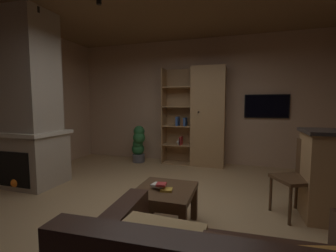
{
  "coord_description": "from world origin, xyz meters",
  "views": [
    {
      "loc": [
        0.93,
        -2.64,
        1.34
      ],
      "look_at": [
        0.0,
        0.4,
        1.05
      ],
      "focal_mm": 24.43,
      "sensor_mm": 36.0,
      "label": 1
    }
  ],
  "objects_px": {
    "dining_chair": "(301,173)",
    "table_book_1": "(158,185)",
    "table_book_2": "(161,184)",
    "potted_floor_plant": "(139,144)",
    "bookshelf_cabinet": "(204,117)",
    "wall_mounted_tv": "(266,106)",
    "coffee_table": "(165,196)",
    "table_book_0": "(166,190)",
    "stone_fireplace": "(31,109)"
  },
  "relations": [
    {
      "from": "stone_fireplace",
      "to": "bookshelf_cabinet",
      "type": "relative_size",
      "value": 1.31
    },
    {
      "from": "coffee_table",
      "to": "table_book_2",
      "type": "bearing_deg",
      "value": -117.56
    },
    {
      "from": "wall_mounted_tv",
      "to": "table_book_2",
      "type": "bearing_deg",
      "value": -113.78
    },
    {
      "from": "bookshelf_cabinet",
      "to": "table_book_1",
      "type": "distance_m",
      "value": 2.84
    },
    {
      "from": "bookshelf_cabinet",
      "to": "potted_floor_plant",
      "type": "xyz_separation_m",
      "value": [
        -1.5,
        -0.17,
        -0.64
      ]
    },
    {
      "from": "dining_chair",
      "to": "table_book_1",
      "type": "bearing_deg",
      "value": -153.77
    },
    {
      "from": "table_book_2",
      "to": "potted_floor_plant",
      "type": "height_order",
      "value": "potted_floor_plant"
    },
    {
      "from": "stone_fireplace",
      "to": "bookshelf_cabinet",
      "type": "bearing_deg",
      "value": 39.2
    },
    {
      "from": "table_book_0",
      "to": "table_book_1",
      "type": "bearing_deg",
      "value": 160.5
    },
    {
      "from": "bookshelf_cabinet",
      "to": "dining_chair",
      "type": "xyz_separation_m",
      "value": [
        1.45,
        -2.02,
        -0.54
      ]
    },
    {
      "from": "stone_fireplace",
      "to": "dining_chair",
      "type": "xyz_separation_m",
      "value": [
        4.01,
        0.07,
        -0.76
      ]
    },
    {
      "from": "stone_fireplace",
      "to": "dining_chair",
      "type": "bearing_deg",
      "value": 1.0
    },
    {
      "from": "table_book_0",
      "to": "dining_chair",
      "type": "height_order",
      "value": "dining_chair"
    },
    {
      "from": "stone_fireplace",
      "to": "wall_mounted_tv",
      "type": "height_order",
      "value": "stone_fireplace"
    },
    {
      "from": "bookshelf_cabinet",
      "to": "table_book_2",
      "type": "xyz_separation_m",
      "value": [
        -0.04,
        -2.81,
        -0.57
      ]
    },
    {
      "from": "coffee_table",
      "to": "table_book_1",
      "type": "xyz_separation_m",
      "value": [
        -0.07,
        -0.02,
        0.12
      ]
    },
    {
      "from": "stone_fireplace",
      "to": "wall_mounted_tv",
      "type": "distance_m",
      "value": 4.48
    },
    {
      "from": "table_book_2",
      "to": "wall_mounted_tv",
      "type": "relative_size",
      "value": 0.12
    },
    {
      "from": "table_book_2",
      "to": "potted_floor_plant",
      "type": "bearing_deg",
      "value": 118.96
    },
    {
      "from": "bookshelf_cabinet",
      "to": "wall_mounted_tv",
      "type": "height_order",
      "value": "bookshelf_cabinet"
    },
    {
      "from": "dining_chair",
      "to": "potted_floor_plant",
      "type": "relative_size",
      "value": 1.07
    },
    {
      "from": "potted_floor_plant",
      "to": "stone_fireplace",
      "type": "bearing_deg",
      "value": -118.9
    },
    {
      "from": "stone_fireplace",
      "to": "table_book_2",
      "type": "distance_m",
      "value": 2.73
    },
    {
      "from": "coffee_table",
      "to": "wall_mounted_tv",
      "type": "distance_m",
      "value": 3.38
    },
    {
      "from": "stone_fireplace",
      "to": "table_book_0",
      "type": "distance_m",
      "value": 2.8
    },
    {
      "from": "dining_chair",
      "to": "stone_fireplace",
      "type": "bearing_deg",
      "value": -179.0
    },
    {
      "from": "stone_fireplace",
      "to": "table_book_0",
      "type": "relative_size",
      "value": 23.3
    },
    {
      "from": "coffee_table",
      "to": "wall_mounted_tv",
      "type": "xyz_separation_m",
      "value": [
        1.31,
        2.97,
        0.96
      ]
    },
    {
      "from": "coffee_table",
      "to": "potted_floor_plant",
      "type": "bearing_deg",
      "value": 119.84
    },
    {
      "from": "wall_mounted_tv",
      "to": "table_book_0",
      "type": "bearing_deg",
      "value": -112.79
    },
    {
      "from": "table_book_0",
      "to": "dining_chair",
      "type": "bearing_deg",
      "value": 29.04
    },
    {
      "from": "table_book_2",
      "to": "wall_mounted_tv",
      "type": "xyz_separation_m",
      "value": [
        1.33,
        3.02,
        0.81
      ]
    },
    {
      "from": "stone_fireplace",
      "to": "table_book_2",
      "type": "relative_size",
      "value": 26.75
    },
    {
      "from": "bookshelf_cabinet",
      "to": "potted_floor_plant",
      "type": "height_order",
      "value": "bookshelf_cabinet"
    },
    {
      "from": "wall_mounted_tv",
      "to": "coffee_table",
      "type": "bearing_deg",
      "value": -113.72
    },
    {
      "from": "stone_fireplace",
      "to": "table_book_2",
      "type": "xyz_separation_m",
      "value": [
        2.52,
        -0.72,
        -0.78
      ]
    },
    {
      "from": "bookshelf_cabinet",
      "to": "coffee_table",
      "type": "bearing_deg",
      "value": -90.39
    },
    {
      "from": "bookshelf_cabinet",
      "to": "potted_floor_plant",
      "type": "relative_size",
      "value": 2.52
    },
    {
      "from": "coffee_table",
      "to": "bookshelf_cabinet",
      "type": "bearing_deg",
      "value": 89.61
    },
    {
      "from": "potted_floor_plant",
      "to": "coffee_table",
      "type": "bearing_deg",
      "value": -60.16
    },
    {
      "from": "table_book_2",
      "to": "table_book_0",
      "type": "bearing_deg",
      "value": -7.66
    },
    {
      "from": "dining_chair",
      "to": "wall_mounted_tv",
      "type": "height_order",
      "value": "wall_mounted_tv"
    },
    {
      "from": "stone_fireplace",
      "to": "coffee_table",
      "type": "bearing_deg",
      "value": -14.8
    },
    {
      "from": "stone_fireplace",
      "to": "potted_floor_plant",
      "type": "xyz_separation_m",
      "value": [
        1.06,
        1.92,
        -0.85
      ]
    },
    {
      "from": "potted_floor_plant",
      "to": "wall_mounted_tv",
      "type": "bearing_deg",
      "value": 7.81
    },
    {
      "from": "bookshelf_cabinet",
      "to": "wall_mounted_tv",
      "type": "bearing_deg",
      "value": 9.29
    },
    {
      "from": "stone_fireplace",
      "to": "table_book_1",
      "type": "xyz_separation_m",
      "value": [
        2.47,
        -0.69,
        -0.81
      ]
    },
    {
      "from": "table_book_2",
      "to": "dining_chair",
      "type": "height_order",
      "value": "dining_chair"
    },
    {
      "from": "coffee_table",
      "to": "table_book_2",
      "type": "distance_m",
      "value": 0.16
    },
    {
      "from": "bookshelf_cabinet",
      "to": "potted_floor_plant",
      "type": "bearing_deg",
      "value": -173.46
    }
  ]
}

